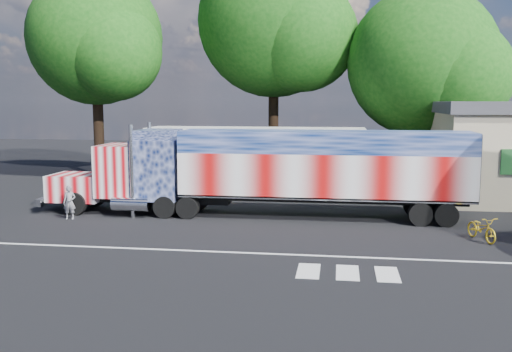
# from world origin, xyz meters

# --- Properties ---
(ground) EXTENTS (100.00, 100.00, 0.00)m
(ground) POSITION_xyz_m (0.00, 0.00, 0.00)
(ground) COLOR black
(lane_markings) EXTENTS (30.00, 2.67, 0.01)m
(lane_markings) POSITION_xyz_m (1.71, -3.77, 0.01)
(lane_markings) COLOR silver
(lane_markings) RESTS_ON ground
(semi_truck) EXTENTS (19.73, 3.12, 4.21)m
(semi_truck) POSITION_xyz_m (0.57, 3.42, 2.16)
(semi_truck) COLOR black
(semi_truck) RESTS_ON ground
(coach_bus) EXTENTS (12.67, 2.95, 3.69)m
(coach_bus) POSITION_xyz_m (-1.19, 10.78, 1.91)
(coach_bus) COLOR white
(coach_bus) RESTS_ON ground
(woman) EXTENTS (0.61, 0.47, 1.51)m
(woman) POSITION_xyz_m (-8.18, 1.48, 0.76)
(woman) COLOR slate
(woman) RESTS_ON ground
(bicycle) EXTENTS (1.20, 1.90, 0.94)m
(bicycle) POSITION_xyz_m (9.06, 0.04, 0.47)
(bicycle) COLOR gold
(bicycle) RESTS_ON ground
(tree_nw_a) EXTENTS (9.40, 8.95, 13.88)m
(tree_nw_a) POSITION_xyz_m (-12.56, 15.11, 9.34)
(tree_nw_a) COLOR black
(tree_nw_a) RESTS_ON ground
(tree_n_mid) EXTENTS (10.91, 10.39, 15.84)m
(tree_n_mid) POSITION_xyz_m (-0.76, 17.74, 10.58)
(tree_n_mid) COLOR black
(tree_n_mid) RESTS_ON ground
(tree_ne_a) EXTENTS (9.74, 9.28, 12.24)m
(tree_ne_a) POSITION_xyz_m (8.84, 14.97, 7.55)
(tree_ne_a) COLOR black
(tree_ne_a) RESTS_ON ground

